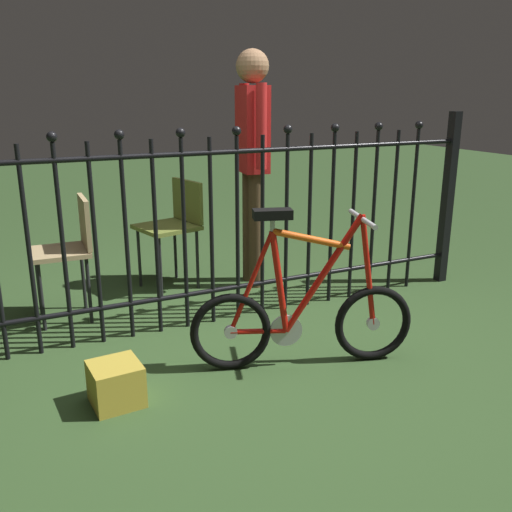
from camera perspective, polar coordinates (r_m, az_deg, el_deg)
name	(u,v)px	position (r m, az deg, el deg)	size (l,w,h in m)	color
ground_plane	(251,360)	(3.21, -0.56, -10.57)	(20.00, 20.00, 0.00)	#2F4924
iron_fence	(198,225)	(3.47, -6.01, 3.18)	(3.99, 0.07, 1.32)	black
bicycle	(303,314)	(3.05, 4.84, -5.95)	(1.19, 0.49, 0.88)	black
chair_olive	(175,221)	(4.27, -8.32, 3.61)	(0.49, 0.49, 0.82)	black
chair_tan	(70,244)	(3.80, -18.51, 1.15)	(0.38, 0.37, 0.81)	black
person_visitor	(253,147)	(4.20, -0.36, 11.07)	(0.24, 0.47, 1.75)	#4C3823
display_crate	(116,384)	(2.84, -14.17, -12.59)	(0.23, 0.23, 0.21)	#B29933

